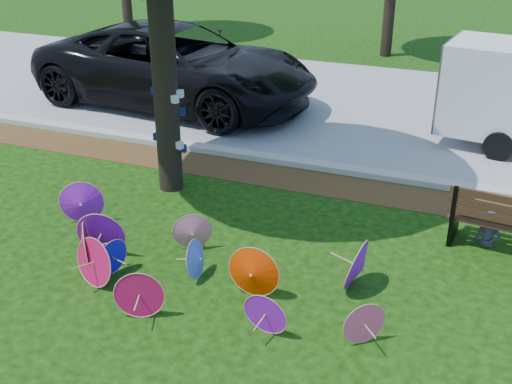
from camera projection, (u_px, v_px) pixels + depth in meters
ground at (168, 307)px, 8.62m from camera, size 90.00×90.00×0.00m
mulch_strip at (279, 177)px, 12.40m from camera, size 90.00×1.00×0.01m
curb at (290, 161)px, 12.96m from camera, size 90.00×0.30×0.12m
street at (341, 104)px, 16.47m from camera, size 90.00×8.00×0.01m
parasol_pile at (176, 256)px, 9.11m from camera, size 5.62×2.25×0.78m
black_van at (176, 66)px, 16.07m from camera, size 7.43×3.91×1.99m
person_left at (492, 214)px, 9.87m from camera, size 0.46×0.37×1.08m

